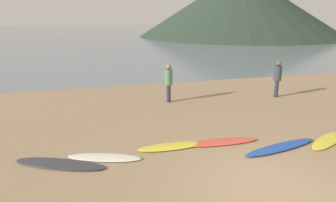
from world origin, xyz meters
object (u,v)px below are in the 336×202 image
object	(u,v)px
surfboard_0	(60,164)
surfboard_5	(327,140)
surfboard_4	(281,147)
person_1	(278,76)
surfboard_2	(171,146)
person_0	(169,80)
surfboard_1	(104,157)
surfboard_3	(221,142)

from	to	relation	value
surfboard_0	surfboard_5	distance (m)	8.03
surfboard_4	person_1	bearing A→B (deg)	45.60
surfboard_2	person_0	bearing A→B (deg)	75.46
surfboard_0	surfboard_4	size ratio (longest dim) A/B	0.95
person_0	person_1	size ratio (longest dim) A/B	0.99
surfboard_5	person_0	world-z (taller)	person_0
surfboard_4	surfboard_5	bearing A→B (deg)	-9.25
surfboard_2	person_0	size ratio (longest dim) A/B	1.19
surfboard_1	person_0	bearing A→B (deg)	76.63
surfboard_1	surfboard_3	size ratio (longest dim) A/B	0.85
surfboard_4	person_0	size ratio (longest dim) A/B	1.55
surfboard_1	surfboard_3	distance (m)	3.56
surfboard_4	person_1	world-z (taller)	person_1
surfboard_1	surfboard_4	xyz separation A→B (m)	(5.11, -0.72, 0.01)
surfboard_0	surfboard_1	xyz separation A→B (m)	(1.16, 0.07, -0.00)
surfboard_4	surfboard_5	distance (m)	1.74
surfboard_3	person_0	distance (m)	4.95
surfboard_0	surfboard_3	world-z (taller)	surfboard_0
surfboard_4	surfboard_2	bearing A→B (deg)	151.83
surfboard_0	person_1	world-z (taller)	person_1
surfboard_3	person_1	xyz separation A→B (m)	(4.89, 4.32, 0.99)
surfboard_2	person_1	size ratio (longest dim) A/B	1.18
surfboard_4	person_1	distance (m)	6.23
surfboard_1	person_1	bearing A→B (deg)	47.39
surfboard_1	surfboard_5	distance (m)	6.88
surfboard_2	person_0	xyz separation A→B (m)	(1.24, 4.75, 0.98)
surfboard_5	person_0	size ratio (longest dim) A/B	1.19
surfboard_0	surfboard_3	size ratio (longest dim) A/B	1.04
person_1	surfboard_5	bearing A→B (deg)	7.07
surfboard_2	surfboard_4	world-z (taller)	surfboard_4
surfboard_1	surfboard_2	distance (m)	1.99
surfboard_3	surfboard_4	xyz separation A→B (m)	(1.56, -0.85, 0.01)
surfboard_1	person_0	xyz separation A→B (m)	(3.22, 4.96, 0.98)
surfboard_2	surfboard_0	bearing A→B (deg)	-174.91
surfboard_0	person_0	bearing A→B (deg)	75.05
surfboard_5	surfboard_0	bearing A→B (deg)	147.41
surfboard_2	surfboard_4	distance (m)	3.26
surfboard_2	person_1	distance (m)	7.79
person_0	person_1	distance (m)	5.25
surfboard_0	surfboard_1	world-z (taller)	surfboard_0
surfboard_0	surfboard_1	size ratio (longest dim) A/B	1.22
surfboard_1	surfboard_5	size ratio (longest dim) A/B	1.01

